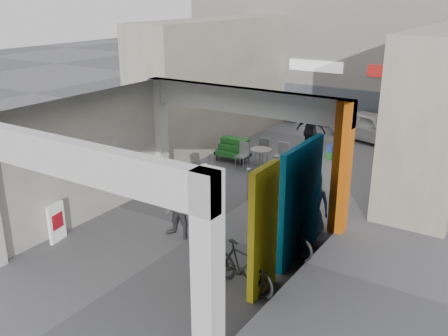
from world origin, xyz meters
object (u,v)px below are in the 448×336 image
Objects in this scene: cafe_set at (261,159)px; white_van at (373,127)px; man_with_dog at (208,236)px; bicycle_front at (281,235)px; border_collie at (203,239)px; man_elderly at (313,203)px; bicycle_rear at (242,267)px; man_crates at (311,131)px; produce_stand at (233,152)px; man_back_turned at (178,207)px.

cafe_set is 5.97m from white_van.
man_with_dog is at bearing -162.43° from white_van.
bicycle_front is at bearing -56.91° from cafe_set.
man_elderly reaches higher than border_collie.
bicycle_front is 10.81m from white_van.
bicycle_rear reaches higher than border_collie.
man_crates is (-2.68, 6.00, 0.15)m from man_elderly.
produce_stand is 8.54m from bicycle_rear.
man_back_turned is 2.68m from bicycle_front.
cafe_set is 2.46m from man_crates.
man_crates reaches higher than produce_stand.
produce_stand is at bearing 164.12° from white_van.
cafe_set is at bearing 14.27° from produce_stand.
bicycle_rear reaches higher than bicycle_front.
bicycle_rear is (2.56, -1.13, -0.34)m from man_back_turned.
produce_stand is 0.74× the size of bicycle_rear.
bicycle_rear is (2.50, -9.26, -0.47)m from man_crates.
white_van is at bearing 83.29° from man_back_turned.
bicycle_rear is at bearing -24.01° from border_collie.
cafe_set is 0.43× the size of white_van.
man_back_turned reaches higher than cafe_set.
white_van is (2.30, 5.50, 0.29)m from cafe_set.
man_elderly is 0.46× the size of white_van.
bicycle_rear is (-0.18, -3.26, -0.33)m from man_elderly.
man_back_turned is (2.12, -6.01, 0.52)m from produce_stand.
man_with_dog is 0.44× the size of white_van.
man_elderly is (3.60, -3.81, 0.51)m from cafe_set.
man_back_turned is at bearing 89.20° from man_crates.
man_crates is at bearing 174.77° from white_van.
bicycle_rear is (1.70, -0.99, 0.26)m from border_collie.
man_with_dog reaches higher than bicycle_rear.
cafe_set is 0.93× the size of man_elderly.
man_back_turned is 11.54m from white_van.
produce_stand is at bearing 46.29° from bicycle_rear.
man_back_turned reaches higher than man_with_dog.
man_crates reaches higher than man_with_dog.
man_with_dog is at bearing -120.60° from man_elderly.
produce_stand is 0.72× the size of bicycle_front.
bicycle_front reaches higher than border_collie.
produce_stand is 0.75× the size of man_back_turned.
man_elderly is at bearing -111.28° from man_with_dog.
man_back_turned is 8.13m from man_crates.
man_crates is (-0.80, 8.27, 0.74)m from border_collie.
man_elderly is at bearing 56.62° from border_collie.
produce_stand is at bearing 122.01° from border_collie.
bicycle_rear is (0.00, -1.83, 0.05)m from bicycle_front.
man_with_dog is at bearing -28.66° from man_back_turned.
border_collie is at bearing -137.16° from man_elderly.
man_crates is at bearing 90.04° from man_back_turned.
cafe_set is 6.03m from man_back_turned.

